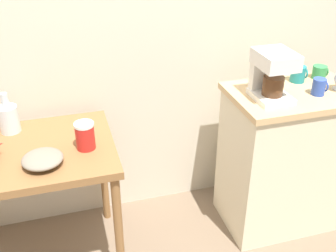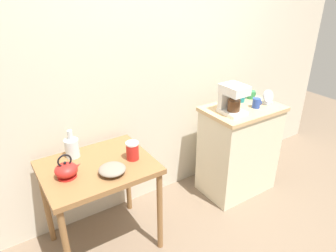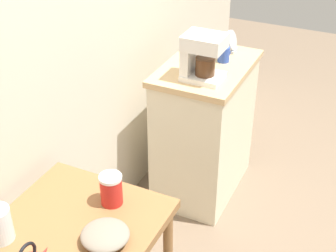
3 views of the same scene
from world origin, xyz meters
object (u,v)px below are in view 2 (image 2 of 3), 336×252
Objects in this scene: coffee_maker at (232,97)px; mug_blue at (256,103)px; glass_carafe_vase at (72,147)px; table_clock at (268,98)px; bowl_stoneware at (112,169)px; canister_enamel at (132,151)px; teakettle at (67,170)px; mug_tall_green at (251,95)px; mug_dark_teal at (241,97)px.

mug_blue is at bearing -8.82° from coffee_maker.
table_clock reaches higher than glass_carafe_vase.
table_clock is (0.16, 0.01, 0.01)m from mug_blue.
bowl_stoneware is 0.23m from canister_enamel.
glass_carafe_vase is at bearing 64.43° from teakettle.
mug_dark_teal is at bearing -177.06° from mug_tall_green.
mug_blue is (0.28, -0.04, -0.10)m from coffee_maker.
coffee_maker reaches higher than bowl_stoneware.
table_clock is at bearing -47.02° from mug_dark_teal.
glass_carafe_vase reaches higher than bowl_stoneware.
table_clock is at bearing 2.90° from mug_blue.
mug_dark_teal is (1.61, -0.12, 0.11)m from glass_carafe_vase.
teakettle is 0.85× the size of glass_carafe_vase.
bowl_stoneware is 0.40m from glass_carafe_vase.
table_clock is (1.41, -0.02, 0.13)m from canister_enamel.
teakettle is 1.74m from mug_blue.
canister_enamel is at bearing -173.18° from mug_tall_green.
bowl_stoneware is 0.30m from teakettle.
canister_enamel is 1.52× the size of mug_blue.
teakettle reaches higher than bowl_stoneware.
teakettle is 1.35× the size of canister_enamel.
bowl_stoneware is 2.11× the size of mug_tall_green.
mug_tall_green is (1.60, 0.26, 0.15)m from bowl_stoneware.
mug_dark_teal reaches higher than bowl_stoneware.
table_clock is at bearing -83.49° from mug_tall_green.
teakettle is 0.27m from glass_carafe_vase.
mug_tall_green is (0.15, 0.01, -0.01)m from mug_dark_teal.
glass_carafe_vase is at bearing 170.44° from table_clock.
mug_tall_green is at bearing 4.04° from teakettle.
bowl_stoneware is 1.36× the size of canister_enamel.
glass_carafe_vase is 1.59× the size of table_clock.
glass_carafe_vase is 1.61m from mug_dark_teal.
bowl_stoneware is at bearing -177.55° from mug_blue.
teakettle is (-0.27, 0.13, 0.02)m from bowl_stoneware.
mug_tall_green is at bearing 96.51° from table_clock.
mug_dark_teal is at bearing 9.90° from bowl_stoneware.
mug_blue reaches higher than teakettle.
bowl_stoneware is at bearing -170.10° from mug_dark_teal.
mug_tall_green is at bearing 6.82° from canister_enamel.
coffee_maker reaches higher than mug_tall_green.
glass_carafe_vase is at bearing 176.44° from mug_tall_green.
canister_enamel is at bearing -4.13° from teakettle.
coffee_maker is at bearing 5.08° from bowl_stoneware.
mug_tall_green reaches higher than teakettle.
mug_tall_green is 0.24m from mug_blue.
mug_dark_teal is (1.24, 0.16, 0.12)m from canister_enamel.
mug_tall_green is (1.76, -0.11, 0.10)m from glass_carafe_vase.
glass_carafe_vase is 2.46× the size of mug_tall_green.
mug_blue reaches higher than canister_enamel.
coffee_maker is (1.46, -0.02, 0.23)m from teakettle.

